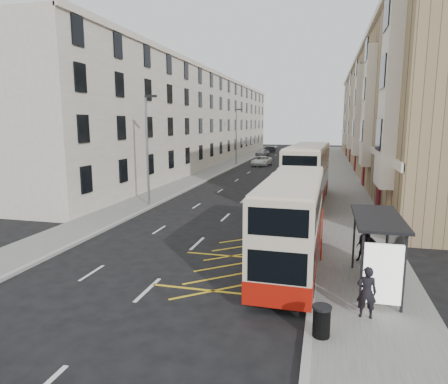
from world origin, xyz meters
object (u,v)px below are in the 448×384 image
(pedestrian_mid, at_px, (366,244))
(pedestrian_far, at_px, (367,247))
(litter_bin, at_px, (322,321))
(car_silver, at_px, (262,152))
(bus_shelter, at_px, (382,239))
(white_van, at_px, (262,161))
(car_dark, at_px, (269,150))
(street_lamp_far, at_px, (237,133))
(double_decker_rear, at_px, (308,174))
(street_lamp_near, at_px, (148,144))
(pedestrian_near, at_px, (367,292))
(double_decker_front, at_px, (292,222))
(car_red, at_px, (308,152))

(pedestrian_mid, xyz_separation_m, pedestrian_far, (0.04, -0.27, -0.04))
(litter_bin, bearing_deg, car_silver, 100.34)
(bus_shelter, distance_m, white_van, 44.38)
(pedestrian_far, xyz_separation_m, car_dark, (-13.38, 65.40, -0.27))
(bus_shelter, height_order, street_lamp_far, street_lamp_far)
(double_decker_rear, bearing_deg, street_lamp_far, 116.69)
(pedestrian_far, relative_size, car_dark, 0.39)
(bus_shelter, height_order, street_lamp_near, street_lamp_near)
(pedestrian_near, distance_m, pedestrian_mid, 5.34)
(double_decker_rear, xyz_separation_m, car_dark, (-10.20, 51.87, -1.65))
(street_lamp_near, distance_m, street_lamp_far, 30.00)
(car_silver, bearing_deg, double_decker_front, -66.76)
(double_decker_front, distance_m, car_red, 61.46)
(pedestrian_near, relative_size, car_red, 0.36)
(car_silver, distance_m, car_red, 9.18)
(street_lamp_far, xyz_separation_m, litter_bin, (12.70, -46.05, -4.01))
(double_decker_rear, bearing_deg, double_decker_front, -86.93)
(street_lamp_far, bearing_deg, white_van, 8.81)
(litter_bin, bearing_deg, pedestrian_near, 48.68)
(pedestrian_mid, height_order, pedestrian_far, pedestrian_mid)
(street_lamp_far, distance_m, car_red, 23.64)
(bus_shelter, relative_size, double_decker_rear, 0.37)
(street_lamp_near, distance_m, car_red, 52.33)
(pedestrian_mid, bearing_deg, white_van, 109.38)
(car_red, bearing_deg, pedestrian_mid, 108.78)
(white_van, height_order, car_silver, white_van)
(double_decker_rear, bearing_deg, car_red, 95.45)
(pedestrian_mid, xyz_separation_m, car_silver, (-13.34, 56.49, -0.28))
(double_decker_front, distance_m, litter_bin, 6.27)
(car_dark, height_order, car_red, car_red)
(pedestrian_near, relative_size, pedestrian_far, 1.09)
(street_lamp_near, height_order, pedestrian_mid, street_lamp_near)
(double_decker_rear, height_order, car_red, double_decker_rear)
(street_lamp_near, bearing_deg, pedestrian_mid, -32.44)
(bus_shelter, height_order, double_decker_front, double_decker_front)
(pedestrian_far, bearing_deg, car_dark, -75.50)
(pedestrian_near, height_order, pedestrian_mid, pedestrian_near)
(pedestrian_near, distance_m, car_dark, 71.62)
(double_decker_rear, distance_m, car_dark, 52.89)
(litter_bin, relative_size, pedestrian_mid, 0.58)
(street_lamp_near, relative_size, pedestrian_far, 5.23)
(white_van, relative_size, car_red, 1.07)
(white_van, bearing_deg, pedestrian_near, -72.10)
(litter_bin, xyz_separation_m, car_dark, (-11.55, 71.97, 0.02))
(pedestrian_mid, height_order, car_dark, pedestrian_mid)
(double_decker_front, relative_size, double_decker_rear, 0.86)
(car_red, bearing_deg, bus_shelter, 108.72)
(litter_bin, bearing_deg, car_red, 92.81)
(double_decker_front, relative_size, white_van, 1.98)
(double_decker_front, distance_m, double_decker_rear, 14.13)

